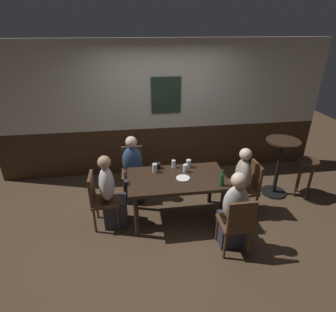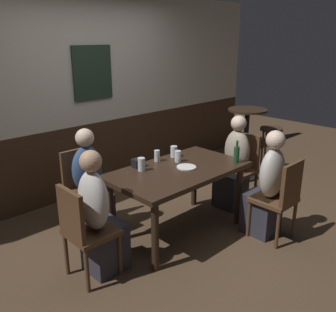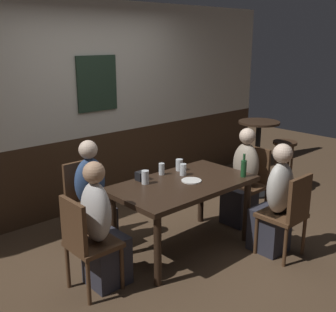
{
  "view_description": "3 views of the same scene",
  "coord_description": "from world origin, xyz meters",
  "px_view_note": "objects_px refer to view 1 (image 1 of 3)",
  "views": [
    {
      "loc": [
        -0.63,
        -3.46,
        2.8
      ],
      "look_at": [
        -0.13,
        0.04,
        1.09
      ],
      "focal_mm": 29.08,
      "sensor_mm": 36.0,
      "label": 1
    },
    {
      "loc": [
        -2.54,
        -2.46,
        2.05
      ],
      "look_at": [
        -0.06,
        0.09,
        0.87
      ],
      "focal_mm": 38.85,
      "sensor_mm": 36.0,
      "label": 2
    },
    {
      "loc": [
        -2.77,
        -2.81,
        2.14
      ],
      "look_at": [
        -0.07,
        0.15,
        1.0
      ],
      "focal_mm": 44.17,
      "sensor_mm": 36.0,
      "label": 3
    }
  ],
  "objects_px": {
    "person_left_far": "(133,173)",
    "pint_glass_amber": "(185,169)",
    "tumbler_short": "(155,169)",
    "chair_head_east": "(248,186)",
    "tumbler_water": "(173,164)",
    "chair_head_west": "(100,197)",
    "highball_clear": "(189,164)",
    "person_head_west": "(111,197)",
    "chair_left_far": "(133,168)",
    "beer_bottle_green": "(222,179)",
    "person_right_near": "(233,215)",
    "person_head_east": "(238,187)",
    "side_bar_table": "(279,163)",
    "chair_right_near": "(237,223)",
    "condiment_caddy": "(157,166)",
    "bar_stool": "(307,168)",
    "plate_white_large": "(183,178)",
    "dining_table": "(177,183)"
  },
  "relations": [
    {
      "from": "dining_table",
      "to": "beer_bottle_green",
      "type": "relative_size",
      "value": 5.92
    },
    {
      "from": "person_left_far",
      "to": "highball_clear",
      "type": "xyz_separation_m",
      "value": [
        0.89,
        -0.37,
        0.31
      ]
    },
    {
      "from": "person_left_far",
      "to": "dining_table",
      "type": "bearing_deg",
      "value": -45.94
    },
    {
      "from": "highball_clear",
      "to": "pint_glass_amber",
      "type": "bearing_deg",
      "value": -120.13
    },
    {
      "from": "person_head_east",
      "to": "side_bar_table",
      "type": "distance_m",
      "value": 1.01
    },
    {
      "from": "pint_glass_amber",
      "to": "person_head_east",
      "type": "bearing_deg",
      "value": -10.62
    },
    {
      "from": "plate_white_large",
      "to": "chair_left_far",
      "type": "bearing_deg",
      "value": 130.05
    },
    {
      "from": "chair_right_near",
      "to": "person_head_west",
      "type": "height_order",
      "value": "person_head_west"
    },
    {
      "from": "chair_head_west",
      "to": "plate_white_large",
      "type": "relative_size",
      "value": 4.3
    },
    {
      "from": "tumbler_short",
      "to": "tumbler_water",
      "type": "bearing_deg",
      "value": 18.97
    },
    {
      "from": "condiment_caddy",
      "to": "dining_table",
      "type": "bearing_deg",
      "value": -51.16
    },
    {
      "from": "pint_glass_amber",
      "to": "highball_clear",
      "type": "bearing_deg",
      "value": 59.87
    },
    {
      "from": "chair_head_east",
      "to": "person_right_near",
      "type": "distance_m",
      "value": 0.84
    },
    {
      "from": "tumbler_short",
      "to": "beer_bottle_green",
      "type": "height_order",
      "value": "beer_bottle_green"
    },
    {
      "from": "chair_head_east",
      "to": "chair_right_near",
      "type": "bearing_deg",
      "value": -121.22
    },
    {
      "from": "person_right_near",
      "to": "condiment_caddy",
      "type": "xyz_separation_m",
      "value": [
        -0.92,
        1.0,
        0.29
      ]
    },
    {
      "from": "bar_stool",
      "to": "dining_table",
      "type": "bearing_deg",
      "value": -172.79
    },
    {
      "from": "person_head_east",
      "to": "highball_clear",
      "type": "xyz_separation_m",
      "value": [
        -0.75,
        0.3,
        0.32
      ]
    },
    {
      "from": "person_head_east",
      "to": "pint_glass_amber",
      "type": "bearing_deg",
      "value": 169.38
    },
    {
      "from": "person_left_far",
      "to": "chair_head_east",
      "type": "bearing_deg",
      "value": -20.41
    },
    {
      "from": "condiment_caddy",
      "to": "bar_stool",
      "type": "height_order",
      "value": "condiment_caddy"
    },
    {
      "from": "person_right_near",
      "to": "chair_head_west",
      "type": "bearing_deg",
      "value": 159.58
    },
    {
      "from": "tumbler_water",
      "to": "highball_clear",
      "type": "distance_m",
      "value": 0.24
    },
    {
      "from": "person_head_west",
      "to": "pint_glass_amber",
      "type": "bearing_deg",
      "value": 7.8
    },
    {
      "from": "person_head_west",
      "to": "person_left_far",
      "type": "bearing_deg",
      "value": 62.92
    },
    {
      "from": "chair_right_near",
      "to": "highball_clear",
      "type": "relative_size",
      "value": 6.89
    },
    {
      "from": "dining_table",
      "to": "side_bar_table",
      "type": "relative_size",
      "value": 1.4
    },
    {
      "from": "person_left_far",
      "to": "bar_stool",
      "type": "distance_m",
      "value": 3.01
    },
    {
      "from": "person_left_far",
      "to": "bar_stool",
      "type": "height_order",
      "value": "person_left_far"
    },
    {
      "from": "person_head_east",
      "to": "tumbler_short",
      "type": "xyz_separation_m",
      "value": [
        -1.3,
        0.22,
        0.32
      ]
    },
    {
      "from": "tumbler_short",
      "to": "chair_left_far",
      "type": "bearing_deg",
      "value": 118.68
    },
    {
      "from": "person_right_near",
      "to": "person_left_far",
      "type": "height_order",
      "value": "person_right_near"
    },
    {
      "from": "chair_head_west",
      "to": "tumbler_short",
      "type": "height_order",
      "value": "chair_head_west"
    },
    {
      "from": "highball_clear",
      "to": "bar_stool",
      "type": "relative_size",
      "value": 0.18
    },
    {
      "from": "chair_right_near",
      "to": "chair_left_far",
      "type": "relative_size",
      "value": 1.0
    },
    {
      "from": "side_bar_table",
      "to": "chair_head_east",
      "type": "bearing_deg",
      "value": -148.85
    },
    {
      "from": "person_left_far",
      "to": "tumbler_short",
      "type": "height_order",
      "value": "person_left_far"
    },
    {
      "from": "tumbler_short",
      "to": "condiment_caddy",
      "type": "bearing_deg",
      "value": 68.5
    },
    {
      "from": "chair_head_west",
      "to": "bar_stool",
      "type": "height_order",
      "value": "chair_head_west"
    },
    {
      "from": "person_head_east",
      "to": "plate_white_large",
      "type": "bearing_deg",
      "value": -177.59
    },
    {
      "from": "pint_glass_amber",
      "to": "chair_left_far",
      "type": "bearing_deg",
      "value": 139.89
    },
    {
      "from": "chair_left_far",
      "to": "person_left_far",
      "type": "relative_size",
      "value": 0.76
    },
    {
      "from": "pint_glass_amber",
      "to": "beer_bottle_green",
      "type": "bearing_deg",
      "value": -46.82
    },
    {
      "from": "highball_clear",
      "to": "chair_head_east",
      "type": "bearing_deg",
      "value": -18.28
    },
    {
      "from": "pint_glass_amber",
      "to": "plate_white_large",
      "type": "distance_m",
      "value": 0.21
    },
    {
      "from": "person_left_far",
      "to": "pint_glass_amber",
      "type": "bearing_deg",
      "value": -32.62
    },
    {
      "from": "side_bar_table",
      "to": "tumbler_short",
      "type": "bearing_deg",
      "value": -174.12
    },
    {
      "from": "person_left_far",
      "to": "highball_clear",
      "type": "distance_m",
      "value": 1.01
    },
    {
      "from": "side_bar_table",
      "to": "pint_glass_amber",
      "type": "bearing_deg",
      "value": -170.54
    },
    {
      "from": "pint_glass_amber",
      "to": "condiment_caddy",
      "type": "height_order",
      "value": "pint_glass_amber"
    }
  ]
}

